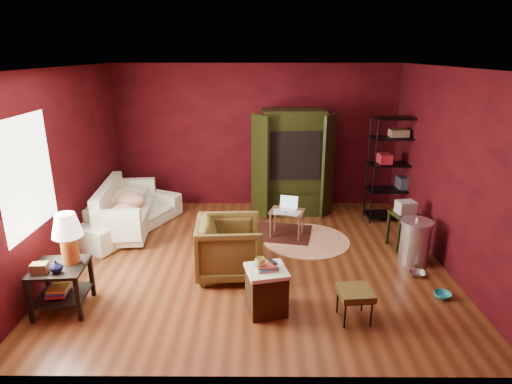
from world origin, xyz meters
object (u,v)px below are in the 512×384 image
sofa (127,208)px  side_table (64,253)px  laptop_desk (287,213)px  tv_armoire (293,161)px  hamper (266,289)px  armchair (229,245)px  wire_shelving (396,165)px

sofa → side_table: bearing=-156.0°
side_table → laptop_desk: (2.80, 2.09, -0.29)m
laptop_desk → tv_armoire: (0.16, 1.16, 0.61)m
sofa → hamper: sofa is taller
sofa → armchair: (1.88, -1.53, 0.03)m
tv_armoire → armchair: bearing=-115.9°
armchair → hamper: armchair is taller
armchair → tv_armoire: tv_armoire is taller
sofa → side_table: size_ratio=1.78×
armchair → side_table: bearing=109.4°
side_table → tv_armoire: 4.41m
sofa → wire_shelving: bearing=-58.3°
tv_armoire → side_table: bearing=-135.1°
laptop_desk → armchair: bearing=-108.3°
side_table → sofa: bearing=89.2°
hamper → tv_armoire: bearing=80.7°
wire_shelving → laptop_desk: bearing=-161.6°
sofa → laptop_desk: 2.78m
sofa → tv_armoire: 3.14m
armchair → hamper: bearing=-154.4°
tv_armoire → wire_shelving: bearing=-13.3°
armchair → laptop_desk: 1.56m
armchair → side_table: (-1.92, -0.80, 0.27)m
side_table → laptop_desk: side_table is taller
sofa → wire_shelving: wire_shelving is taller
sofa → laptop_desk: bearing=-70.2°
side_table → tv_armoire: size_ratio=0.60×
hamper → wire_shelving: 3.92m
sofa → side_table: side_table is taller
laptop_desk → wire_shelving: (2.01, 0.82, 0.63)m
armchair → side_table: size_ratio=0.75×
sofa → wire_shelving: size_ratio=1.11×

